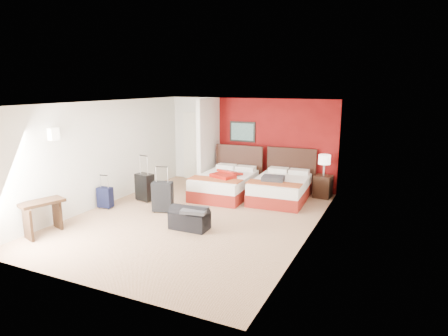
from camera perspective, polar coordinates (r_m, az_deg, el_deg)
The scene contains 17 objects.
ground at distance 8.64m, azimuth -4.25°, elevation -7.32°, with size 6.50×6.50×0.00m, color tan.
room_walls at distance 10.21m, azimuth -7.36°, elevation 2.94°, with size 5.02×6.52×2.50m.
red_accent_panel at distance 10.94m, azimuth 7.42°, elevation 3.51°, with size 3.50×0.04×2.50m, color maroon.
partition_wall at distance 11.04m, azimuth -2.28°, elevation 3.68°, with size 0.12×1.20×2.50m, color silver.
entry_door at distance 11.94m, azimuth -4.18°, elevation 3.21°, with size 0.82×0.06×2.05m, color silver.
bed_left at distance 10.20m, azimuth 0.09°, elevation -2.59°, with size 1.31×1.87×0.56m, color white.
bed_right at distance 9.94m, azimuth 8.25°, elevation -3.13°, with size 1.28×1.83×0.55m, color silver.
red_suitcase_open at distance 9.99m, azimuth 0.37°, elevation -0.94°, with size 0.60×0.82×0.10m, color #A7170E.
jacket_bundle at distance 9.61m, azimuth 7.21°, elevation -1.56°, with size 0.52×0.42×0.13m, color #37373C.
nightstand at distance 10.39m, azimuth 14.30°, elevation -2.63°, with size 0.41×0.41×0.58m, color black.
table_lamp at distance 10.27m, azimuth 14.46°, elevation 0.39°, with size 0.30×0.30×0.54m, color silver.
suitcase_black at distance 9.97m, azimuth -11.53°, elevation -2.88°, with size 0.44×0.28×0.66m, color black.
suitcase_charcoal at distance 9.04m, azimuth -8.98°, elevation -4.31°, with size 0.45×0.28×0.67m, color black.
suitcase_navy at distance 9.64m, azimuth -17.00°, elevation -4.28°, with size 0.34×0.21×0.47m, color black.
duffel_bag at distance 7.97m, azimuth -5.07°, elevation -7.53°, with size 0.78×0.42×0.39m, color black.
jacket_draped at distance 7.78m, azimuth -4.32°, elevation -6.21°, with size 0.50×0.42×0.07m, color #3A3A3F.
desk at distance 8.42m, azimuth -24.99°, elevation -6.57°, with size 0.40×0.81×0.67m, color black.
Camera 1 is at (4.01, -7.09, 2.88)m, focal length 31.20 mm.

